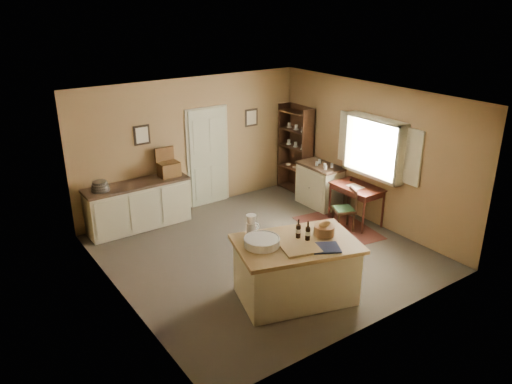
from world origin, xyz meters
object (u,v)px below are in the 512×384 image
Objects in this scene: writing_desk at (357,190)px; right_cabinet at (319,185)px; work_island at (295,268)px; shelving_unit at (297,149)px; sideboard at (139,204)px; desk_chair at (344,210)px.

writing_desk is 1.00× the size of right_cabinet.
shelving_unit is at bearing 67.08° from work_island.
sideboard is at bearing 161.95° from right_cabinet.
right_cabinet is (2.62, 2.42, -0.02)m from work_island.
desk_chair is (2.20, 1.26, -0.08)m from work_island.
writing_desk is 1.09m from right_cabinet.
writing_desk is at bearing 43.79° from work_island.
desk_chair is at bearing -167.51° from writing_desk.
desk_chair is at bearing -36.49° from sideboard.
shelving_unit is (0.57, 2.11, 0.57)m from desk_chair.
desk_chair is (-0.41, -0.09, -0.27)m from writing_desk.
desk_chair is 1.23m from right_cabinet.
sideboard is 2.00× the size of writing_desk.
shelving_unit is (2.77, 3.37, 0.49)m from work_island.
shelving_unit is (0.15, 2.02, 0.30)m from writing_desk.
work_island is 4.39m from shelving_unit.
work_island is 2.54m from desk_chair.
desk_chair is 2.26m from shelving_unit.
desk_chair is 0.41× the size of shelving_unit.
writing_desk is (2.62, 1.35, 0.19)m from work_island.
writing_desk is at bearing -94.28° from shelving_unit.
shelving_unit is at bearing 85.72° from writing_desk.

